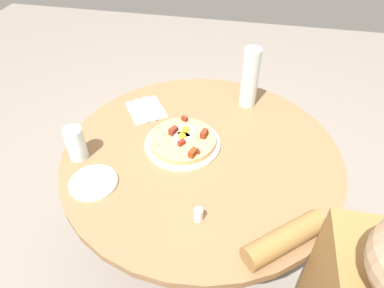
{
  "coord_description": "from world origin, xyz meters",
  "views": [
    {
      "loc": [
        -0.93,
        -0.15,
        1.58
      ],
      "look_at": [
        0.01,
        0.04,
        0.73
      ],
      "focal_mm": 32.13,
      "sensor_mm": 36.0,
      "label": 1
    }
  ],
  "objects_px": {
    "bread_plate": "(93,183)",
    "water_glass": "(76,143)",
    "fork": "(150,108)",
    "dining_table": "(201,181)",
    "knife": "(142,110)",
    "salt_shaker": "(198,215)",
    "water_bottle": "(250,78)",
    "pizza_plate": "(183,144)",
    "breakfast_pizza": "(183,140)"
  },
  "relations": [
    {
      "from": "pizza_plate",
      "to": "salt_shaker",
      "type": "relative_size",
      "value": 6.3
    },
    {
      "from": "bread_plate",
      "to": "water_bottle",
      "type": "height_order",
      "value": "water_bottle"
    },
    {
      "from": "fork",
      "to": "water_bottle",
      "type": "distance_m",
      "value": 0.44
    },
    {
      "from": "fork",
      "to": "knife",
      "type": "relative_size",
      "value": 1.0
    },
    {
      "from": "knife",
      "to": "water_glass",
      "type": "distance_m",
      "value": 0.35
    },
    {
      "from": "breakfast_pizza",
      "to": "water_glass",
      "type": "xyz_separation_m",
      "value": [
        -0.14,
        0.36,
        0.04
      ]
    },
    {
      "from": "dining_table",
      "to": "water_glass",
      "type": "bearing_deg",
      "value": 105.04
    },
    {
      "from": "breakfast_pizza",
      "to": "salt_shaker",
      "type": "relative_size",
      "value": 5.52
    },
    {
      "from": "water_bottle",
      "to": "salt_shaker",
      "type": "height_order",
      "value": "water_bottle"
    },
    {
      "from": "knife",
      "to": "salt_shaker",
      "type": "relative_size",
      "value": 3.95
    },
    {
      "from": "bread_plate",
      "to": "salt_shaker",
      "type": "height_order",
      "value": "salt_shaker"
    },
    {
      "from": "breakfast_pizza",
      "to": "water_bottle",
      "type": "height_order",
      "value": "water_bottle"
    },
    {
      "from": "dining_table",
      "to": "knife",
      "type": "relative_size",
      "value": 5.76
    },
    {
      "from": "dining_table",
      "to": "water_bottle",
      "type": "height_order",
      "value": "water_bottle"
    },
    {
      "from": "pizza_plate",
      "to": "bread_plate",
      "type": "relative_size",
      "value": 1.77
    },
    {
      "from": "fork",
      "to": "water_bottle",
      "type": "xyz_separation_m",
      "value": [
        0.13,
        -0.4,
        0.12
      ]
    },
    {
      "from": "bread_plate",
      "to": "knife",
      "type": "height_order",
      "value": "bread_plate"
    },
    {
      "from": "water_bottle",
      "to": "breakfast_pizza",
      "type": "bearing_deg",
      "value": 146.12
    },
    {
      "from": "water_bottle",
      "to": "salt_shaker",
      "type": "relative_size",
      "value": 5.68
    },
    {
      "from": "knife",
      "to": "breakfast_pizza",
      "type": "bearing_deg",
      "value": -163.58
    },
    {
      "from": "breakfast_pizza",
      "to": "salt_shaker",
      "type": "height_order",
      "value": "breakfast_pizza"
    },
    {
      "from": "dining_table",
      "to": "breakfast_pizza",
      "type": "height_order",
      "value": "breakfast_pizza"
    },
    {
      "from": "dining_table",
      "to": "fork",
      "type": "bearing_deg",
      "value": 50.64
    },
    {
      "from": "bread_plate",
      "to": "water_glass",
      "type": "xyz_separation_m",
      "value": [
        0.11,
        0.11,
        0.06
      ]
    },
    {
      "from": "water_glass",
      "to": "bread_plate",
      "type": "bearing_deg",
      "value": -137.38
    },
    {
      "from": "bread_plate",
      "to": "water_glass",
      "type": "bearing_deg",
      "value": 42.62
    },
    {
      "from": "pizza_plate",
      "to": "knife",
      "type": "relative_size",
      "value": 1.6
    },
    {
      "from": "knife",
      "to": "water_bottle",
      "type": "relative_size",
      "value": 0.69
    },
    {
      "from": "pizza_plate",
      "to": "fork",
      "type": "xyz_separation_m",
      "value": [
        0.2,
        0.19,
        0.0
      ]
    },
    {
      "from": "dining_table",
      "to": "fork",
      "type": "height_order",
      "value": "fork"
    },
    {
      "from": "fork",
      "to": "salt_shaker",
      "type": "relative_size",
      "value": 3.95
    },
    {
      "from": "bread_plate",
      "to": "water_bottle",
      "type": "xyz_separation_m",
      "value": [
        0.57,
        -0.47,
        0.12
      ]
    },
    {
      "from": "bread_plate",
      "to": "water_glass",
      "type": "distance_m",
      "value": 0.17
    },
    {
      "from": "fork",
      "to": "water_bottle",
      "type": "bearing_deg",
      "value": -107.85
    },
    {
      "from": "pizza_plate",
      "to": "knife",
      "type": "height_order",
      "value": "pizza_plate"
    },
    {
      "from": "dining_table",
      "to": "salt_shaker",
      "type": "bearing_deg",
      "value": -171.53
    },
    {
      "from": "breakfast_pizza",
      "to": "water_glass",
      "type": "bearing_deg",
      "value": 111.28
    },
    {
      "from": "pizza_plate",
      "to": "breakfast_pizza",
      "type": "xyz_separation_m",
      "value": [
        0.0,
        -0.0,
        0.02
      ]
    },
    {
      "from": "fork",
      "to": "salt_shaker",
      "type": "xyz_separation_m",
      "value": [
        -0.52,
        -0.31,
        0.02
      ]
    },
    {
      "from": "breakfast_pizza",
      "to": "water_bottle",
      "type": "distance_m",
      "value": 0.4
    },
    {
      "from": "knife",
      "to": "salt_shaker",
      "type": "height_order",
      "value": "salt_shaker"
    },
    {
      "from": "dining_table",
      "to": "water_bottle",
      "type": "distance_m",
      "value": 0.47
    },
    {
      "from": "dining_table",
      "to": "salt_shaker",
      "type": "distance_m",
      "value": 0.36
    },
    {
      "from": "fork",
      "to": "water_glass",
      "type": "height_order",
      "value": "water_glass"
    },
    {
      "from": "breakfast_pizza",
      "to": "bread_plate",
      "type": "distance_m",
      "value": 0.36
    },
    {
      "from": "bread_plate",
      "to": "salt_shaker",
      "type": "relative_size",
      "value": 3.57
    },
    {
      "from": "bread_plate",
      "to": "pizza_plate",
      "type": "bearing_deg",
      "value": -44.93
    },
    {
      "from": "fork",
      "to": "water_glass",
      "type": "bearing_deg",
      "value": 118.16
    },
    {
      "from": "dining_table",
      "to": "breakfast_pizza",
      "type": "xyz_separation_m",
      "value": [
        0.02,
        0.08,
        0.19
      ]
    },
    {
      "from": "fork",
      "to": "water_glass",
      "type": "xyz_separation_m",
      "value": [
        -0.33,
        0.17,
        0.06
      ]
    }
  ]
}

